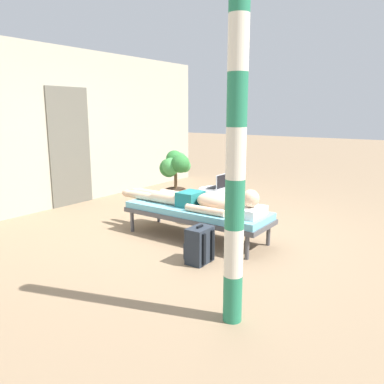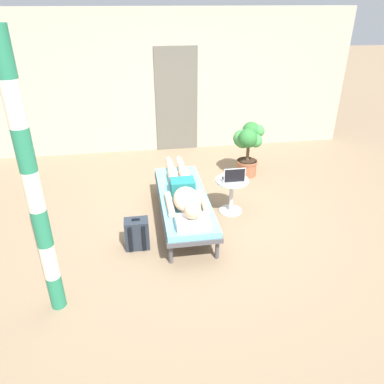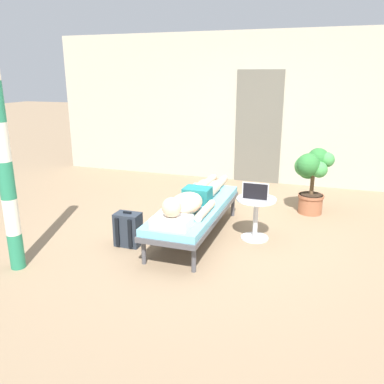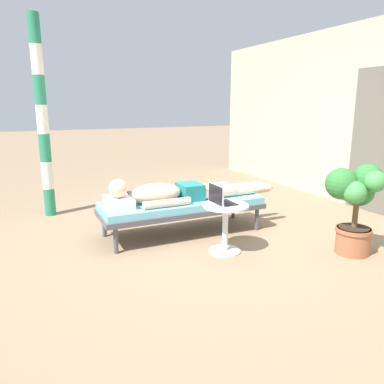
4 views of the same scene
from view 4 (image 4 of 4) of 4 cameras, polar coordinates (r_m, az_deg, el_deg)
name	(u,v)px [view 4 (image 4 of 4)]	position (r m, az deg, el deg)	size (l,w,h in m)	color
ground_plane	(193,239)	(4.40, 0.12, -7.15)	(40.00, 40.00, 0.00)	#8C7256
house_wall_back	(368,117)	(6.15, 25.34, 10.30)	(7.60, 0.20, 2.70)	#B2AD99
house_door_panel	(376,142)	(5.92, 26.34, 6.91)	(0.84, 0.03, 2.04)	#625F54
lounge_chair	(182,206)	(4.48, -1.49, -2.13)	(0.67, 1.97, 0.42)	#4C4C51
person_reclining	(175,193)	(4.41, -2.58, -0.12)	(0.53, 2.17, 0.32)	white
side_table	(225,220)	(3.93, 5.11, -4.26)	(0.48, 0.48, 0.52)	silver
laptop	(221,200)	(3.85, 4.52, -1.15)	(0.31, 0.24, 0.23)	silver
backpack	(127,209)	(4.97, -9.85, -2.55)	(0.30, 0.26, 0.42)	#262D38
potted_plant	(355,197)	(4.18, 23.63, -0.72)	(0.54, 0.58, 0.96)	#9E5B3D
porch_post	(42,119)	(5.49, -21.90, 10.25)	(0.15, 0.15, 2.67)	#267F59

